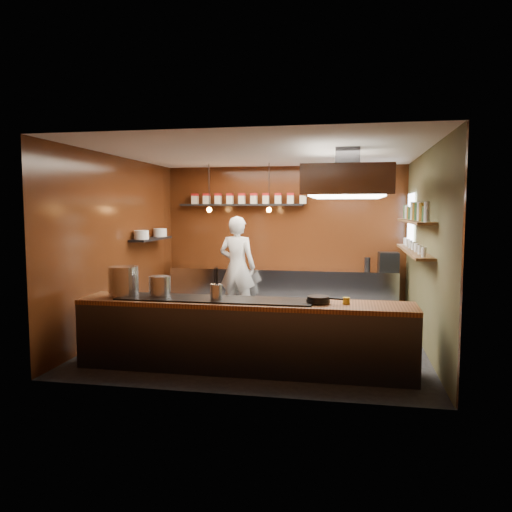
% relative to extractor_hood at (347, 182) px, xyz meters
% --- Properties ---
extents(floor, '(5.00, 5.00, 0.00)m').
position_rel_extractor_hood_xyz_m(floor, '(-1.30, 0.40, -2.51)').
color(floor, black).
rests_on(floor, ground).
extents(back_wall, '(5.00, 0.00, 5.00)m').
position_rel_extractor_hood_xyz_m(back_wall, '(-1.30, 2.90, -1.01)').
color(back_wall, '#3B180A').
rests_on(back_wall, ground).
extents(left_wall, '(0.00, 5.00, 5.00)m').
position_rel_extractor_hood_xyz_m(left_wall, '(-3.80, 0.40, -1.01)').
color(left_wall, '#3B180A').
rests_on(left_wall, ground).
extents(right_wall, '(0.00, 5.00, 5.00)m').
position_rel_extractor_hood_xyz_m(right_wall, '(1.20, 0.40, -1.01)').
color(right_wall, '#4A4B2A').
rests_on(right_wall, ground).
extents(ceiling, '(5.00, 5.00, 0.00)m').
position_rel_extractor_hood_xyz_m(ceiling, '(-1.30, 0.40, 0.49)').
color(ceiling, silver).
rests_on(ceiling, back_wall).
extents(window_pane, '(0.00, 1.00, 1.00)m').
position_rel_extractor_hood_xyz_m(window_pane, '(1.15, 2.10, -0.61)').
color(window_pane, white).
rests_on(window_pane, right_wall).
extents(prep_counter, '(4.60, 0.65, 0.90)m').
position_rel_extractor_hood_xyz_m(prep_counter, '(-1.30, 2.57, -2.06)').
color(prep_counter, silver).
rests_on(prep_counter, floor).
extents(pass_counter, '(4.40, 0.72, 0.94)m').
position_rel_extractor_hood_xyz_m(pass_counter, '(-1.30, -1.20, -2.04)').
color(pass_counter, '#38383D').
rests_on(pass_counter, floor).
extents(tin_shelf, '(2.60, 0.26, 0.04)m').
position_rel_extractor_hood_xyz_m(tin_shelf, '(-2.20, 2.76, -0.31)').
color(tin_shelf, black).
rests_on(tin_shelf, back_wall).
extents(plate_shelf, '(0.30, 1.40, 0.04)m').
position_rel_extractor_hood_xyz_m(plate_shelf, '(-3.64, 1.40, -0.96)').
color(plate_shelf, black).
rests_on(plate_shelf, left_wall).
extents(bottle_shelf_upper, '(0.26, 2.80, 0.04)m').
position_rel_extractor_hood_xyz_m(bottle_shelf_upper, '(1.04, 0.70, -0.59)').
color(bottle_shelf_upper, brown).
rests_on(bottle_shelf_upper, right_wall).
extents(bottle_shelf_lower, '(0.26, 2.80, 0.04)m').
position_rel_extractor_hood_xyz_m(bottle_shelf_lower, '(1.04, 0.70, -1.06)').
color(bottle_shelf_lower, brown).
rests_on(bottle_shelf_lower, right_wall).
extents(extractor_hood, '(1.20, 2.00, 0.72)m').
position_rel_extractor_hood_xyz_m(extractor_hood, '(0.00, 0.00, 0.00)').
color(extractor_hood, '#38383D').
rests_on(extractor_hood, ceiling).
extents(pendant_left, '(0.10, 0.10, 0.95)m').
position_rel_extractor_hood_xyz_m(pendant_left, '(-2.70, 2.10, -0.35)').
color(pendant_left, black).
rests_on(pendant_left, ceiling).
extents(pendant_right, '(0.10, 0.10, 0.95)m').
position_rel_extractor_hood_xyz_m(pendant_right, '(-1.50, 2.10, -0.35)').
color(pendant_right, black).
rests_on(pendant_right, ceiling).
extents(storage_tins, '(2.43, 0.13, 0.22)m').
position_rel_extractor_hood_xyz_m(storage_tins, '(-2.05, 2.76, -0.17)').
color(storage_tins, beige).
rests_on(storage_tins, tin_shelf).
extents(plate_stacks, '(0.26, 1.16, 0.16)m').
position_rel_extractor_hood_xyz_m(plate_stacks, '(-3.64, 1.40, -0.86)').
color(plate_stacks, white).
rests_on(plate_stacks, plate_shelf).
extents(bottles, '(0.06, 2.66, 0.24)m').
position_rel_extractor_hood_xyz_m(bottles, '(1.04, 0.70, -0.45)').
color(bottles, silver).
rests_on(bottles, bottle_shelf_upper).
extents(wine_glasses, '(0.07, 2.37, 0.13)m').
position_rel_extractor_hood_xyz_m(wine_glasses, '(1.04, 0.70, -0.97)').
color(wine_glasses, silver).
rests_on(wine_glasses, bottle_shelf_lower).
extents(stockpot_large, '(0.42, 0.42, 0.39)m').
position_rel_extractor_hood_xyz_m(stockpot_large, '(-2.98, -1.20, -1.37)').
color(stockpot_large, '#B8BBC0').
rests_on(stockpot_large, pass_counter).
extents(stockpot_small, '(0.37, 0.37, 0.27)m').
position_rel_extractor_hood_xyz_m(stockpot_small, '(-2.47, -1.16, -1.43)').
color(stockpot_small, silver).
rests_on(stockpot_small, pass_counter).
extents(utensil_crock, '(0.19, 0.19, 0.20)m').
position_rel_extractor_hood_xyz_m(utensil_crock, '(-1.65, -1.28, -1.46)').
color(utensil_crock, silver).
rests_on(utensil_crock, pass_counter).
extents(frying_pan, '(0.47, 0.30, 0.08)m').
position_rel_extractor_hood_xyz_m(frying_pan, '(-0.33, -1.21, -1.53)').
color(frying_pan, black).
rests_on(frying_pan, pass_counter).
extents(butter_jar, '(0.09, 0.09, 0.08)m').
position_rel_extractor_hood_xyz_m(butter_jar, '(0.02, -1.17, -1.54)').
color(butter_jar, gold).
rests_on(butter_jar, pass_counter).
extents(espresso_machine, '(0.40, 0.38, 0.37)m').
position_rel_extractor_hood_xyz_m(espresso_machine, '(0.80, 2.49, -1.42)').
color(espresso_machine, black).
rests_on(espresso_machine, prep_counter).
extents(chef, '(0.78, 0.57, 1.98)m').
position_rel_extractor_hood_xyz_m(chef, '(-2.09, 1.93, -1.52)').
color(chef, white).
rests_on(chef, floor).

